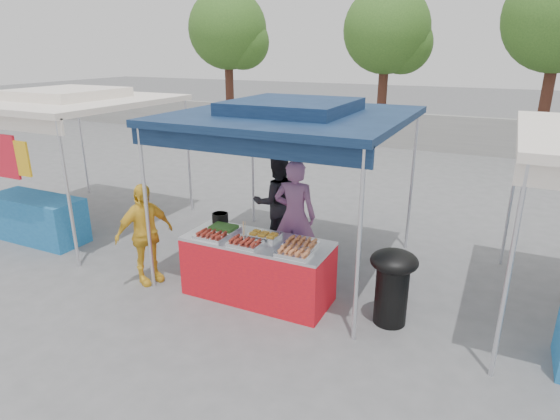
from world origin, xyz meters
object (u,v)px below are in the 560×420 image
at_px(vendor_table, 258,268).
at_px(customer_person, 145,234).
at_px(wok_burner, 393,281).
at_px(helper_man, 277,202).
at_px(vendor_woman, 295,216).
at_px(cooking_pot, 220,218).

height_order(vendor_table, customer_person, customer_person).
height_order(wok_burner, helper_man, helper_man).
bearing_deg(customer_person, vendor_woman, -31.11).
distance_m(cooking_pot, customer_person, 1.10).
relative_size(wok_burner, customer_person, 0.66).
distance_m(wok_burner, vendor_woman, 1.92).
height_order(vendor_table, vendor_woman, vendor_woman).
relative_size(wok_burner, vendor_woman, 0.56).
bearing_deg(customer_person, helper_man, -8.58).
distance_m(vendor_table, wok_burner, 1.81).
height_order(cooking_pot, helper_man, helper_man).
xyz_separation_m(vendor_woman, customer_person, (-1.77, -1.31, -0.13)).
xyz_separation_m(vendor_woman, helper_man, (-0.61, 0.62, -0.05)).
xyz_separation_m(vendor_table, wok_burner, (1.79, 0.15, 0.15)).
distance_m(vendor_table, cooking_pot, 1.00).
relative_size(cooking_pot, customer_person, 0.16).
height_order(vendor_table, wok_burner, wok_burner).
distance_m(wok_burner, helper_man, 2.74).
bearing_deg(cooking_pot, vendor_woman, 36.02).
bearing_deg(helper_man, cooking_pot, 37.85).
bearing_deg(vendor_woman, vendor_table, 75.19).
bearing_deg(wok_burner, cooking_pot, 159.84).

